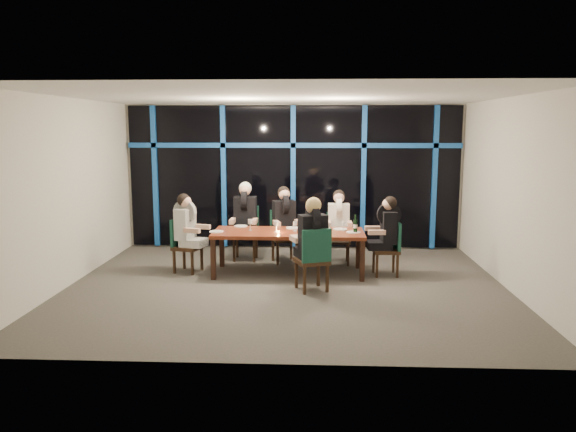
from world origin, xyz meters
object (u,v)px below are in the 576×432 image
Objects in this scene: chair_end_left at (183,242)px; chair_near_mid at (314,256)px; wine_bottle at (355,226)px; diner_far_right at (339,216)px; diner_end_right at (387,224)px; water_pitcher at (327,228)px; chair_end_right at (391,245)px; chair_far_right at (338,235)px; diner_near_mid at (312,230)px; diner_far_left at (245,210)px; chair_far_mid at (283,233)px; diner_far_mid at (284,213)px; chair_far_left at (246,230)px; diner_end_left at (187,221)px; dining_table at (289,235)px.

chair_end_left is 0.94× the size of chair_near_mid.
wine_bottle reaches higher than chair_end_left.
diner_far_right is 1.12m from diner_end_right.
chair_end_left reaches higher than water_pitcher.
chair_end_left is at bearing -47.57° from chair_near_mid.
chair_end_right is 0.71m from wine_bottle.
diner_end_right is 1.03m from water_pitcher.
chair_far_right is 5.08× the size of water_pitcher.
diner_near_mid reaches higher than diner_far_right.
chair_far_right is 1.83m from diner_far_left.
chair_end_left is (-1.72, -0.86, -0.02)m from chair_far_mid.
chair_far_right is at bearing -141.97° from diner_end_right.
diner_near_mid is at bearing -90.00° from chair_near_mid.
diner_near_mid is at bearing -56.13° from diner_far_left.
chair_end_left is at bearing -174.15° from diner_far_mid.
chair_far_mid is 1.35m from water_pitcher.
diner_end_right is 1.59m from diner_near_mid.
water_pitcher is at bearing -70.94° from chair_far_mid.
water_pitcher is at bearing -69.68° from diner_far_mid.
diner_near_mid is at bearing -98.99° from chair_end_left.
diner_far_mid is at bearing 176.66° from diner_far_right.
diner_near_mid is 1.18m from wine_bottle.
diner_far_left is 1.04× the size of diner_far_mid.
chair_end_right is (2.63, -1.11, -0.05)m from chair_far_left.
diner_end_left is 2.44m from water_pitcher.
diner_far_left is (-0.73, 0.08, 0.43)m from chair_far_mid.
diner_end_right is (1.24, 1.04, 0.33)m from chair_near_mid.
chair_end_right is 0.38m from diner_end_right.
water_pitcher is at bearing -173.41° from wine_bottle.
diner_near_mid reaches higher than chair_end_right.
diner_far_mid is 1.05× the size of diner_end_right.
chair_end_left is 3.02m from wine_bottle.
diner_far_mid reaches higher than diner_end_right.
chair_end_right is 2.97× the size of wine_bottle.
water_pitcher is (2.51, -0.19, 0.31)m from chair_end_left.
chair_far_mid is 1.03× the size of chair_end_left.
diner_far_mid is at bearing -48.45° from diner_end_left.
chair_end_left is at bearing -171.68° from chair_far_mid.
dining_table is at bearing -99.44° from chair_far_mid.
diner_far_mid is (-1.87, 0.86, 0.41)m from chair_end_right.
diner_end_left reaches higher than chair_near_mid.
chair_near_mid reaches higher than chair_end_right.
diner_end_left is 1.01× the size of diner_end_right.
diner_far_left is 1.09× the size of diner_end_right.
chair_far_mid is (0.73, -0.17, -0.02)m from chair_far_left.
diner_far_right reaches higher than chair_end_left.
diner_far_right reaches higher than chair_far_left.
diner_far_mid reaches higher than chair_end_right.
diner_far_left is at bearing 149.67° from diner_far_mid.
diner_end_left reaches higher than diner_end_right.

